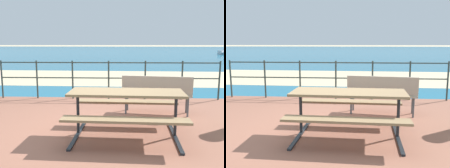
# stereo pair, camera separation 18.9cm
# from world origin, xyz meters

# --- Properties ---
(ground_plane) EXTENTS (240.00, 240.00, 0.00)m
(ground_plane) POSITION_xyz_m (0.00, 0.00, 0.00)
(ground_plane) COLOR beige
(patio_paving) EXTENTS (6.40, 5.20, 0.06)m
(patio_paving) POSITION_xyz_m (0.00, 0.00, 0.03)
(patio_paving) COLOR #935B47
(patio_paving) RESTS_ON ground
(sea_water) EXTENTS (90.00, 90.00, 0.01)m
(sea_water) POSITION_xyz_m (0.00, 40.00, 0.01)
(sea_water) COLOR #196B8E
(sea_water) RESTS_ON ground
(beach_strip) EXTENTS (54.11, 6.30, 0.01)m
(beach_strip) POSITION_xyz_m (0.00, 7.13, 0.01)
(beach_strip) COLOR beige
(beach_strip) RESTS_ON ground
(picnic_table) EXTENTS (1.89, 1.47, 0.75)m
(picnic_table) POSITION_xyz_m (0.44, -0.33, 0.63)
(picnic_table) COLOR #8C704C
(picnic_table) RESTS_ON patio_paving
(park_bench) EXTENTS (1.50, 0.61, 0.84)m
(park_bench) POSITION_xyz_m (1.10, 0.97, 0.57)
(park_bench) COLOR tan
(park_bench) RESTS_ON patio_paving
(railing_fence) EXTENTS (5.94, 0.04, 1.04)m
(railing_fence) POSITION_xyz_m (0.00, 2.45, 0.70)
(railing_fence) COLOR #2D3833
(railing_fence) RESTS_ON patio_paving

